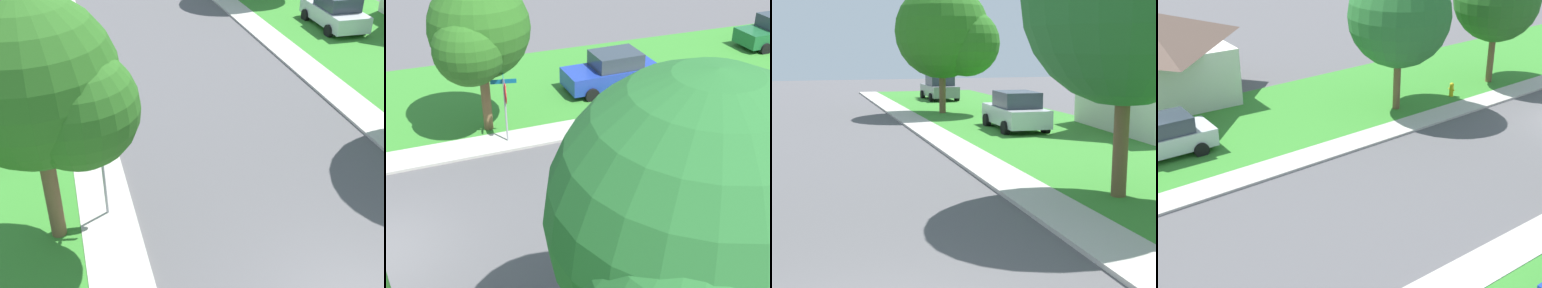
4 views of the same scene
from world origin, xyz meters
TOP-DOWN VIEW (x-y plane):
  - sidewalk_west at (-4.70, 12.00)m, footprint 1.40×56.00m
  - lawn_west at (-9.40, 12.00)m, footprint 8.00×56.00m
  - stop_sign_far_corner at (-4.68, 4.90)m, footprint 0.90×0.90m
  - car_blue_behind_trees at (-7.76, 10.52)m, footprint 2.13×4.35m
  - tree_sidewalk_near at (6.91, 5.24)m, footprint 5.31×4.94m
  - tree_sidewalk_far at (-5.71, 4.28)m, footprint 3.93×3.66m

SIDE VIEW (x-z plane):
  - lawn_west at x=-9.40m, z-range 0.00..0.08m
  - sidewalk_west at x=-4.70m, z-range 0.00..0.10m
  - car_blue_behind_trees at x=-7.76m, z-range -0.01..1.75m
  - stop_sign_far_corner at x=-4.68m, z-range 0.50..3.27m
  - tree_sidewalk_far at x=-5.71m, z-range 1.02..6.97m
  - tree_sidewalk_near at x=6.91m, z-range 0.97..8.17m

